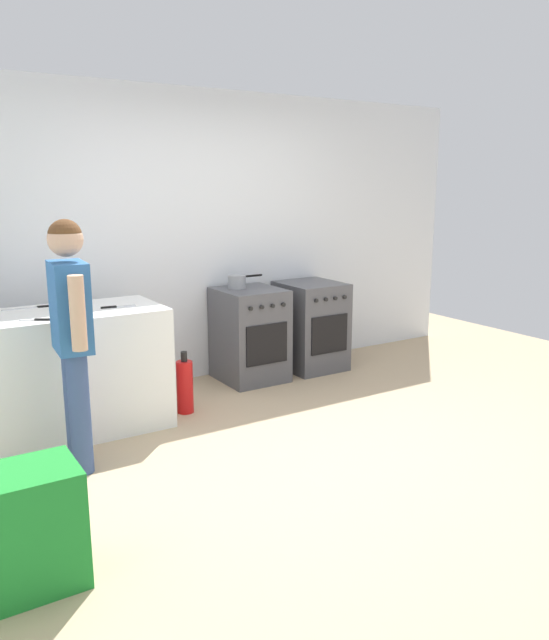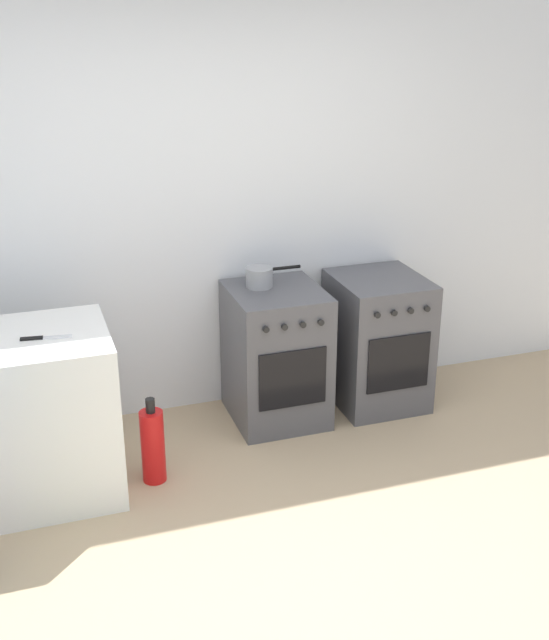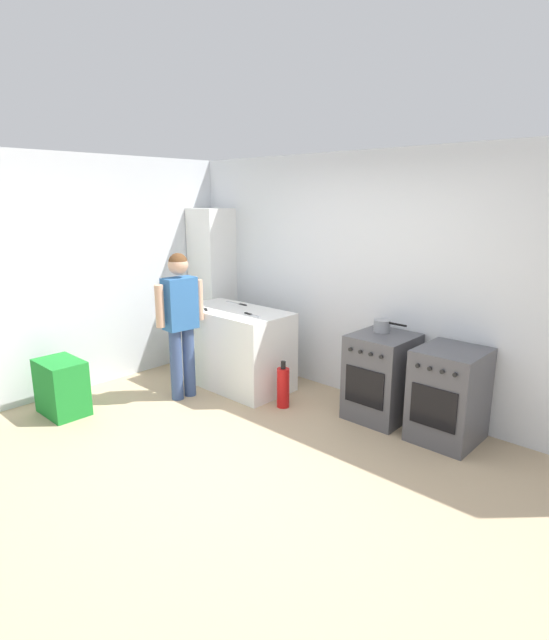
{
  "view_description": "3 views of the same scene",
  "coord_description": "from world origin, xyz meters",
  "px_view_note": "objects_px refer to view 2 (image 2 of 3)",
  "views": [
    {
      "loc": [
        -2.42,
        -3.25,
        1.79
      ],
      "look_at": [
        0.06,
        0.69,
        0.76
      ],
      "focal_mm": 35.0,
      "sensor_mm": 36.0,
      "label": 1
    },
    {
      "loc": [
        -1.1,
        -2.7,
        2.47
      ],
      "look_at": [
        0.07,
        0.78,
        1.0
      ],
      "focal_mm": 45.0,
      "sensor_mm": 36.0,
      "label": 2
    },
    {
      "loc": [
        2.73,
        -2.52,
        2.15
      ],
      "look_at": [
        -0.28,
        0.72,
        1.05
      ],
      "focal_mm": 28.0,
      "sensor_mm": 36.0,
      "label": 3
    }
  ],
  "objects_px": {
    "oven_left": "(276,355)",
    "fire_extinguisher": "(153,445)",
    "knife_utility": "(44,338)",
    "pot": "(260,277)",
    "oven_right": "(377,341)"
  },
  "relations": [
    {
      "from": "oven_right",
      "to": "knife_utility",
      "type": "height_order",
      "value": "knife_utility"
    },
    {
      "from": "oven_left",
      "to": "pot",
      "type": "xyz_separation_m",
      "value": [
        -0.07,
        0.09,
        0.49
      ]
    },
    {
      "from": "pot",
      "to": "fire_extinguisher",
      "type": "bearing_deg",
      "value": -144.44
    },
    {
      "from": "oven_left",
      "to": "fire_extinguisher",
      "type": "distance_m",
      "value": 1.01
    },
    {
      "from": "oven_right",
      "to": "pot",
      "type": "relative_size",
      "value": 2.47
    },
    {
      "from": "knife_utility",
      "to": "oven_right",
      "type": "bearing_deg",
      "value": 12.0
    },
    {
      "from": "pot",
      "to": "oven_left",
      "type": "bearing_deg",
      "value": -51.22
    },
    {
      "from": "fire_extinguisher",
      "to": "pot",
      "type": "bearing_deg",
      "value": 35.56
    },
    {
      "from": "pot",
      "to": "knife_utility",
      "type": "distance_m",
      "value": 1.4
    },
    {
      "from": "pot",
      "to": "oven_right",
      "type": "bearing_deg",
      "value": -6.84
    },
    {
      "from": "oven_left",
      "to": "pot",
      "type": "relative_size",
      "value": 2.47
    },
    {
      "from": "knife_utility",
      "to": "oven_left",
      "type": "bearing_deg",
      "value": 17.71
    },
    {
      "from": "oven_right",
      "to": "fire_extinguisher",
      "type": "distance_m",
      "value": 1.64
    },
    {
      "from": "oven_left",
      "to": "pot",
      "type": "bearing_deg",
      "value": 128.78
    },
    {
      "from": "oven_left",
      "to": "fire_extinguisher",
      "type": "xyz_separation_m",
      "value": [
        -0.87,
        -0.48,
        -0.21
      ]
    }
  ]
}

